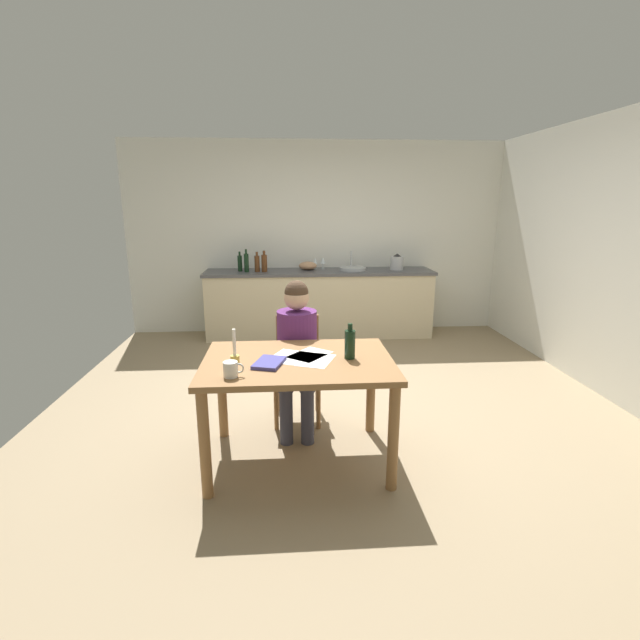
{
  "coord_description": "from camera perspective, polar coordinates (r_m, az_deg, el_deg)",
  "views": [
    {
      "loc": [
        -0.43,
        -3.93,
        1.79
      ],
      "look_at": [
        -0.17,
        -0.26,
        0.85
      ],
      "focal_mm": 25.96,
      "sensor_mm": 36.0,
      "label": 1
    }
  ],
  "objects": [
    {
      "name": "candlestick",
      "position": [
        3.11,
        -10.47,
        -4.1
      ],
      "size": [
        0.06,
        0.06,
        0.23
      ],
      "color": "gold",
      "rests_on": "dining_table"
    },
    {
      "name": "wine_bottle_on_table",
      "position": [
        3.14,
        3.7,
        -2.93
      ],
      "size": [
        0.07,
        0.07,
        0.24
      ],
      "color": "black",
      "rests_on": "dining_table"
    },
    {
      "name": "chair_at_table",
      "position": [
        3.89,
        -2.8,
        -5.28
      ],
      "size": [
        0.42,
        0.42,
        0.87
      ],
      "color": "olive",
      "rests_on": "ground"
    },
    {
      "name": "mixing_bowl",
      "position": [
        6.31,
        -1.51,
        6.71
      ],
      "size": [
        0.24,
        0.24,
        0.11
      ],
      "primitive_type": "ellipsoid",
      "color": "tan",
      "rests_on": "kitchen_counter"
    },
    {
      "name": "wine_glass_near_sink",
      "position": [
        6.39,
        0.36,
        7.29
      ],
      "size": [
        0.07,
        0.07,
        0.15
      ],
      "color": "silver",
      "rests_on": "kitchen_counter"
    },
    {
      "name": "wall_back",
      "position": [
        6.56,
        -0.31,
        10.04
      ],
      "size": [
        5.2,
        0.12,
        2.6
      ],
      "primitive_type": "cube",
      "color": "silver",
      "rests_on": "ground"
    },
    {
      "name": "bottle_oil",
      "position": [
        6.25,
        -9.85,
        6.95
      ],
      "size": [
        0.06,
        0.06,
        0.26
      ],
      "color": "black",
      "rests_on": "kitchen_counter"
    },
    {
      "name": "coffee_mug",
      "position": [
        2.87,
        -10.91,
        -5.98
      ],
      "size": [
        0.13,
        0.09,
        0.1
      ],
      "color": "white",
      "rests_on": "dining_table"
    },
    {
      "name": "book_magazine",
      "position": [
        3.06,
        -6.29,
        -5.25
      ],
      "size": [
        0.23,
        0.29,
        0.02
      ],
      "primitive_type": "cube",
      "rotation": [
        0.0,
        0.0,
        -0.29
      ],
      "color": "#403D89",
      "rests_on": "dining_table"
    },
    {
      "name": "paper_bill",
      "position": [
        3.12,
        -0.55,
        -4.97
      ],
      "size": [
        0.3,
        0.35,
        0.0
      ],
      "primitive_type": "cube",
      "rotation": [
        0.0,
        0.0,
        -0.37
      ],
      "color": "white",
      "rests_on": "dining_table"
    },
    {
      "name": "stovetop_kettle",
      "position": [
        6.39,
        9.46,
        7.01
      ],
      "size": [
        0.18,
        0.18,
        0.22
      ],
      "color": "#B7BABF",
      "rests_on": "kitchen_counter"
    },
    {
      "name": "paper_envelope",
      "position": [
        3.23,
        -1.29,
        -4.28
      ],
      "size": [
        0.35,
        0.36,
        0.0
      ],
      "primitive_type": "cube",
      "rotation": [
        0.0,
        0.0,
        -0.68
      ],
      "color": "white",
      "rests_on": "dining_table"
    },
    {
      "name": "ground_plane",
      "position": [
        4.35,
        2.0,
        -10.29
      ],
      "size": [
        5.2,
        5.2,
        0.04
      ],
      "primitive_type": "cube",
      "color": "#937F60"
    },
    {
      "name": "bottle_wine_red",
      "position": [
        6.17,
        -7.76,
        6.94
      ],
      "size": [
        0.07,
        0.07,
        0.26
      ],
      "color": "#593319",
      "rests_on": "kitchen_counter"
    },
    {
      "name": "paper_letter",
      "position": [
        3.2,
        -4.02,
        -4.54
      ],
      "size": [
        0.32,
        0.36,
        0.0
      ],
      "primitive_type": "cube",
      "rotation": [
        0.0,
        0.0,
        -0.44
      ],
      "color": "white",
      "rests_on": "dining_table"
    },
    {
      "name": "person_seated",
      "position": [
        3.69,
        -2.86,
        -3.22
      ],
      "size": [
        0.33,
        0.6,
        1.19
      ],
      "color": "#592666",
      "rests_on": "ground"
    },
    {
      "name": "kitchen_counter",
      "position": [
        6.33,
        -0.08,
        2.11
      ],
      "size": [
        3.05,
        0.64,
        0.9
      ],
      "color": "beige",
      "rests_on": "ground"
    },
    {
      "name": "wall_right",
      "position": [
        4.98,
        33.62,
        6.31
      ],
      "size": [
        0.12,
        5.2,
        2.6
      ],
      "primitive_type": "cube",
      "color": "silver",
      "rests_on": "ground"
    },
    {
      "name": "sink_unit",
      "position": [
        6.3,
        4.04,
        6.37
      ],
      "size": [
        0.36,
        0.36,
        0.24
      ],
      "color": "#B2B7BC",
      "rests_on": "kitchen_counter"
    },
    {
      "name": "bottle_sauce",
      "position": [
        6.15,
        -6.88,
        7.01
      ],
      "size": [
        0.08,
        0.08,
        0.28
      ],
      "color": "#593319",
      "rests_on": "kitchen_counter"
    },
    {
      "name": "bottle_vinegar",
      "position": [
        6.17,
        -9.06,
        7.03
      ],
      "size": [
        0.06,
        0.06,
        0.3
      ],
      "color": "black",
      "rests_on": "kitchen_counter"
    },
    {
      "name": "dining_table",
      "position": [
        3.18,
        -2.72,
        -6.69
      ],
      "size": [
        1.28,
        0.91,
        0.76
      ],
      "color": "olive",
      "rests_on": "ground"
    },
    {
      "name": "wine_glass_by_kettle",
      "position": [
        6.38,
        -0.62,
        7.28
      ],
      "size": [
        0.07,
        0.07,
        0.15
      ],
      "color": "silver",
      "rests_on": "kitchen_counter"
    }
  ]
}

